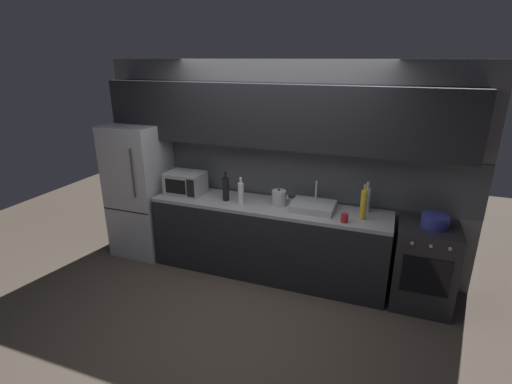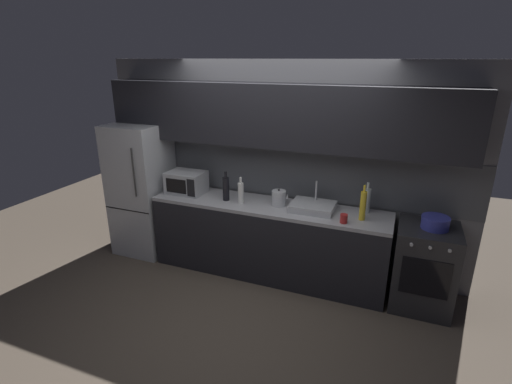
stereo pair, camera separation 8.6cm
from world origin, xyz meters
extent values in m
plane|color=#4C4238|center=(0.00, 0.00, 0.00)|extent=(10.00, 10.00, 0.00)
cube|color=slate|center=(0.00, 1.30, 1.25)|extent=(4.53, 0.10, 2.50)
cube|color=#4C4F54|center=(0.00, 1.25, 1.20)|extent=(4.53, 0.01, 0.60)
cube|color=black|center=(0.00, 1.08, 1.90)|extent=(4.17, 0.34, 0.70)
cube|color=black|center=(0.00, 0.90, 0.43)|extent=(2.79, 0.60, 0.86)
cube|color=#9E9EA3|center=(0.00, 0.90, 0.88)|extent=(2.79, 0.60, 0.04)
cube|color=#B7BABF|center=(-1.78, 0.90, 0.86)|extent=(0.68, 0.66, 1.73)
cube|color=black|center=(-1.78, 0.57, 0.69)|extent=(0.67, 0.00, 0.01)
cylinder|color=#333333|center=(-1.59, 0.55, 1.21)|extent=(0.02, 0.02, 0.60)
cube|color=#232326|center=(1.74, 0.90, 0.45)|extent=(0.60, 0.60, 0.90)
cube|color=black|center=(1.74, 0.60, 0.50)|extent=(0.45, 0.01, 0.40)
cylinder|color=#B2B2B7|center=(1.57, 0.59, 0.83)|extent=(0.03, 0.02, 0.03)
cylinder|color=#B2B2B7|center=(1.74, 0.59, 0.83)|extent=(0.03, 0.02, 0.03)
cylinder|color=#B2B2B7|center=(1.90, 0.59, 0.83)|extent=(0.03, 0.02, 0.03)
cube|color=#A8AAAF|center=(-1.10, 0.92, 1.04)|extent=(0.46, 0.34, 0.27)
cube|color=black|center=(-1.14, 0.75, 1.04)|extent=(0.28, 0.01, 0.18)
cube|color=black|center=(-0.93, 0.75, 1.04)|extent=(0.10, 0.01, 0.22)
cube|color=#ADAFB5|center=(0.52, 0.93, 0.94)|extent=(0.48, 0.38, 0.08)
cylinder|color=silver|center=(0.52, 1.06, 1.09)|extent=(0.02, 0.02, 0.22)
cylinder|color=#B7BABF|center=(0.12, 0.93, 0.99)|extent=(0.16, 0.16, 0.18)
sphere|color=black|center=(0.12, 0.93, 1.09)|extent=(0.02, 0.02, 0.02)
cone|color=#B7BABF|center=(0.22, 0.93, 1.02)|extent=(0.03, 0.03, 0.05)
cylinder|color=black|center=(-0.52, 0.86, 1.04)|extent=(0.08, 0.08, 0.28)
cylinder|color=black|center=(-0.52, 0.86, 1.22)|extent=(0.03, 0.03, 0.07)
cylinder|color=silver|center=(-0.31, 0.83, 1.02)|extent=(0.07, 0.07, 0.25)
cylinder|color=silver|center=(-0.31, 0.83, 1.18)|extent=(0.03, 0.03, 0.07)
cylinder|color=silver|center=(1.08, 1.08, 1.04)|extent=(0.08, 0.08, 0.28)
cylinder|color=silver|center=(1.08, 1.08, 1.21)|extent=(0.03, 0.03, 0.07)
cylinder|color=gold|center=(1.07, 0.86, 1.06)|extent=(0.06, 0.06, 0.31)
cylinder|color=gold|center=(1.07, 0.86, 1.25)|extent=(0.02, 0.02, 0.07)
cylinder|color=#A82323|center=(0.90, 0.70, 0.95)|extent=(0.08, 0.08, 0.10)
cylinder|color=#333899|center=(1.77, 0.90, 0.95)|extent=(0.26, 0.26, 0.11)
cylinder|color=#333899|center=(1.77, 0.90, 1.02)|extent=(0.27, 0.27, 0.02)
camera|label=1|loc=(1.31, -3.02, 2.52)|focal=26.81mm
camera|label=2|loc=(1.39, -2.99, 2.52)|focal=26.81mm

